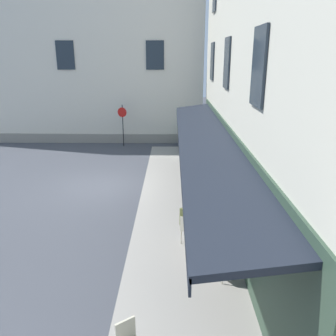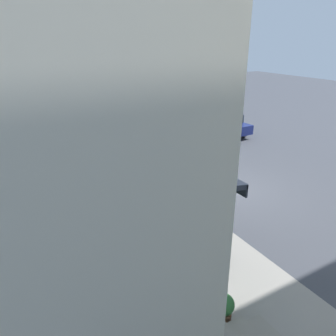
{
  "view_description": "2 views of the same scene",
  "coord_description": "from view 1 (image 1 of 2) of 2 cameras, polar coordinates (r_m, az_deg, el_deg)",
  "views": [
    {
      "loc": [
        -14.2,
        -3.09,
        5.41
      ],
      "look_at": [
        -1.12,
        -2.92,
        1.2
      ],
      "focal_mm": 37.01,
      "sensor_mm": 36.0,
      "label": 1
    },
    {
      "loc": [
        9.06,
        -7.81,
        5.66
      ],
      "look_at": [
        -0.86,
        -2.21,
        1.06
      ],
      "focal_mm": 34.95,
      "sensor_mm": 36.0,
      "label": 2
    }
  ],
  "objects": [
    {
      "name": "cafe_table_mid_terrace",
      "position": [
        9.46,
        6.5,
        -13.61
      ],
      "size": [
        0.6,
        0.6,
        0.75
      ],
      "color": "black",
      "rests_on": "ground_plane"
    },
    {
      "name": "potted_plant_entrance_right",
      "position": [
        22.08,
        2.5,
        5.17
      ],
      "size": [
        0.63,
        0.63,
        0.99
      ],
      "color": "brown",
      "rests_on": "ground_plane"
    },
    {
      "name": "cafe_chair_cream_under_awning",
      "position": [
        9.84,
        4.06,
        -11.8
      ],
      "size": [
        0.56,
        0.56,
        0.91
      ],
      "color": "beige",
      "rests_on": "ground_plane"
    },
    {
      "name": "cafe_chair_cream_near_door",
      "position": [
        9.06,
        9.38,
        -14.87
      ],
      "size": [
        0.56,
        0.56,
        0.91
      ],
      "color": "beige",
      "rests_on": "ground_plane"
    },
    {
      "name": "cafe_chair_cream_facing_street",
      "position": [
        10.49,
        3.27,
        -9.8
      ],
      "size": [
        0.55,
        0.55,
        0.91
      ],
      "color": "beige",
      "rests_on": "ground_plane"
    },
    {
      "name": "seated_patron_in_olive",
      "position": [
        10.58,
        3.86,
        -8.48
      ],
      "size": [
        0.69,
        0.67,
        1.37
      ],
      "color": "navy",
      "rests_on": "ground_plane"
    },
    {
      "name": "potted_plant_entrance_left",
      "position": [
        18.98,
        2.64,
        2.93
      ],
      "size": [
        0.47,
        0.47,
        1.08
      ],
      "color": "#4C4C51",
      "rests_on": "ground_plane"
    },
    {
      "name": "no_parking_sign",
      "position": [
        21.84,
        -7.51,
        8.18
      ],
      "size": [
        0.17,
        0.57,
        2.6
      ],
      "color": "black",
      "rests_on": "ground_plane"
    },
    {
      "name": "corner_building_facade",
      "position": [
        28.06,
        -13.81,
        21.65
      ],
      "size": [
        10.12,
        17.0,
        15.0
      ],
      "color": "silver",
      "rests_on": "ground_plane"
    },
    {
      "name": "potted_plant_mid_terrace",
      "position": [
        19.99,
        4.15,
        3.39
      ],
      "size": [
        0.45,
        0.45,
        0.78
      ],
      "color": "brown",
      "rests_on": "ground_plane"
    },
    {
      "name": "cafe_table_streetside",
      "position": [
        11.02,
        4.86,
        -8.74
      ],
      "size": [
        0.6,
        0.6,
        0.75
      ],
      "color": "black",
      "rests_on": "ground_plane"
    },
    {
      "name": "sidewalk_cafe_terrace",
      "position": [
        12.22,
        2.16,
        -8.43
      ],
      "size": [
        20.5,
        3.2,
        0.01
      ],
      "primitive_type": "cube",
      "color": "gray",
      "rests_on": "ground_plane"
    },
    {
      "name": "back_alley_steps",
      "position": [
        21.48,
        4.77,
        3.88
      ],
      "size": [
        2.4,
        1.75,
        0.6
      ],
      "color": "gray",
      "rests_on": "ground_plane"
    },
    {
      "name": "ground_plane",
      "position": [
        15.51,
        -10.79,
        -2.9
      ],
      "size": [
        70.0,
        70.0,
        0.0
      ],
      "primitive_type": "plane",
      "color": "#42444C"
    },
    {
      "name": "cafe_chair_cream_back_row",
      "position": [
        11.48,
        6.58,
        -7.34
      ],
      "size": [
        0.56,
        0.56,
        0.91
      ],
      "color": "beige",
      "rests_on": "ground_plane"
    },
    {
      "name": "seated_companion_in_white",
      "position": [
        11.23,
        6.04,
        -6.91
      ],
      "size": [
        0.69,
        0.67,
        1.37
      ],
      "color": "navy",
      "rests_on": "ground_plane"
    }
  ]
}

